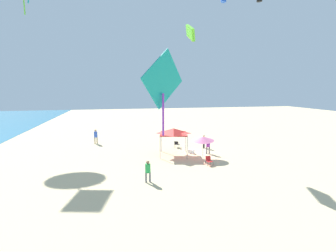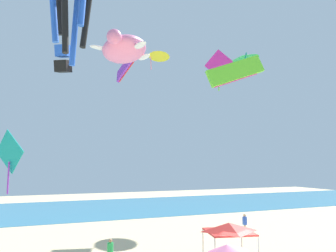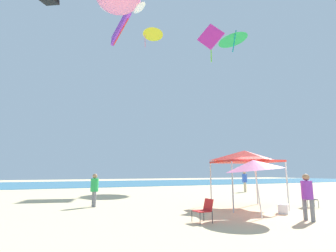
{
  "view_description": "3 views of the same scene",
  "coord_description": "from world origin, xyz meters",
  "px_view_note": "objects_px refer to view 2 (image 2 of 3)",
  "views": [
    {
      "loc": [
        -24.25,
        7.66,
        7.03
      ],
      "look_at": [
        0.6,
        2.33,
        3.05
      ],
      "focal_mm": 25.57,
      "sensor_mm": 36.0,
      "label": 1
    },
    {
      "loc": [
        -11.91,
        -16.76,
        6.66
      ],
      "look_at": [
        -0.67,
        11.01,
        10.18
      ],
      "focal_mm": 34.82,
      "sensor_mm": 36.0,
      "label": 2
    },
    {
      "loc": [
        -9.45,
        -9.0,
        1.78
      ],
      "look_at": [
        -0.67,
        10.2,
        5.45
      ],
      "focal_mm": 28.33,
      "sensor_mm": 36.0,
      "label": 3
    }
  ],
  "objects_px": {
    "kite_delta_yellow": "(159,55)",
    "kite_diamond_magenta": "(218,65)",
    "canopy_tent": "(229,228)",
    "kite_parafoil_lime": "(235,72)",
    "kite_turtle_pink": "(124,49)",
    "person_kite_handler": "(245,222)",
    "kite_box_blue": "(63,59)",
    "kite_parafoil_purple": "(126,66)",
    "kite_diamond_teal": "(10,154)",
    "beach_umbrella": "(227,248)",
    "person_far_stroller": "(110,250)",
    "kite_delta_green": "(243,58)"
  },
  "relations": [
    {
      "from": "beach_umbrella",
      "to": "kite_turtle_pink",
      "type": "bearing_deg",
      "value": 102.18
    },
    {
      "from": "canopy_tent",
      "to": "kite_turtle_pink",
      "type": "distance_m",
      "value": 18.56
    },
    {
      "from": "kite_parafoil_lime",
      "to": "kite_delta_green",
      "type": "distance_m",
      "value": 26.46
    },
    {
      "from": "person_far_stroller",
      "to": "kite_diamond_magenta",
      "type": "xyz_separation_m",
      "value": [
        16.17,
        12.58,
        18.19
      ]
    },
    {
      "from": "canopy_tent",
      "to": "kite_parafoil_lime",
      "type": "distance_m",
      "value": 10.09
    },
    {
      "from": "kite_parafoil_lime",
      "to": "kite_box_blue",
      "type": "distance_m",
      "value": 14.69
    },
    {
      "from": "canopy_tent",
      "to": "beach_umbrella",
      "type": "relative_size",
      "value": 1.41
    },
    {
      "from": "beach_umbrella",
      "to": "kite_parafoil_purple",
      "type": "distance_m",
      "value": 23.9
    },
    {
      "from": "kite_parafoil_lime",
      "to": "kite_turtle_pink",
      "type": "distance_m",
      "value": 13.46
    },
    {
      "from": "person_far_stroller",
      "to": "kite_box_blue",
      "type": "distance_m",
      "value": 15.68
    },
    {
      "from": "person_far_stroller",
      "to": "kite_parafoil_lime",
      "type": "bearing_deg",
      "value": 48.44
    },
    {
      "from": "person_far_stroller",
      "to": "person_kite_handler",
      "type": "bearing_deg",
      "value": 105.73
    },
    {
      "from": "beach_umbrella",
      "to": "person_kite_handler",
      "type": "height_order",
      "value": "beach_umbrella"
    },
    {
      "from": "kite_delta_green",
      "to": "kite_parafoil_lime",
      "type": "bearing_deg",
      "value": 173.55
    },
    {
      "from": "kite_diamond_teal",
      "to": "kite_delta_green",
      "type": "xyz_separation_m",
      "value": [
        27.87,
        14.71,
        14.2
      ]
    },
    {
      "from": "canopy_tent",
      "to": "kite_box_blue",
      "type": "bearing_deg",
      "value": 138.13
    },
    {
      "from": "kite_diamond_teal",
      "to": "kite_diamond_magenta",
      "type": "relative_size",
      "value": 0.72
    },
    {
      "from": "kite_delta_green",
      "to": "canopy_tent",
      "type": "bearing_deg",
      "value": 171.81
    },
    {
      "from": "kite_delta_yellow",
      "to": "kite_diamond_magenta",
      "type": "xyz_separation_m",
      "value": [
        5.65,
        -6.46,
        -2.69
      ]
    },
    {
      "from": "kite_turtle_pink",
      "to": "kite_diamond_magenta",
      "type": "relative_size",
      "value": 1.23
    },
    {
      "from": "person_far_stroller",
      "to": "kite_diamond_teal",
      "type": "height_order",
      "value": "kite_diamond_teal"
    },
    {
      "from": "canopy_tent",
      "to": "person_kite_handler",
      "type": "relative_size",
      "value": 1.81
    },
    {
      "from": "kite_parafoil_lime",
      "to": "beach_umbrella",
      "type": "bearing_deg",
      "value": 41.49
    },
    {
      "from": "kite_parafoil_purple",
      "to": "person_far_stroller",
      "type": "bearing_deg",
      "value": 151.69
    },
    {
      "from": "kite_diamond_teal",
      "to": "kite_turtle_pink",
      "type": "xyz_separation_m",
      "value": [
        8.75,
        6.52,
        10.08
      ]
    },
    {
      "from": "canopy_tent",
      "to": "kite_diamond_magenta",
      "type": "distance_m",
      "value": 24.99
    },
    {
      "from": "kite_turtle_pink",
      "to": "kite_delta_green",
      "type": "height_order",
      "value": "kite_delta_green"
    },
    {
      "from": "kite_parafoil_lime",
      "to": "kite_parafoil_purple",
      "type": "xyz_separation_m",
      "value": [
        -2.65,
        17.17,
        4.99
      ]
    },
    {
      "from": "kite_diamond_magenta",
      "to": "canopy_tent",
      "type": "bearing_deg",
      "value": 109.21
    },
    {
      "from": "kite_diamond_magenta",
      "to": "kite_box_blue",
      "type": "bearing_deg",
      "value": 69.35
    },
    {
      "from": "beach_umbrella",
      "to": "person_far_stroller",
      "type": "height_order",
      "value": "beach_umbrella"
    },
    {
      "from": "kite_parafoil_lime",
      "to": "kite_box_blue",
      "type": "relative_size",
      "value": 1.61
    },
    {
      "from": "kite_delta_yellow",
      "to": "kite_diamond_magenta",
      "type": "bearing_deg",
      "value": -15.83
    },
    {
      "from": "person_kite_handler",
      "to": "kite_diamond_teal",
      "type": "distance_m",
      "value": 21.99
    },
    {
      "from": "kite_diamond_magenta",
      "to": "person_far_stroller",
      "type": "bearing_deg",
      "value": 86.7
    },
    {
      "from": "kite_turtle_pink",
      "to": "kite_box_blue",
      "type": "distance_m",
      "value": 5.93
    },
    {
      "from": "person_far_stroller",
      "to": "kite_turtle_pink",
      "type": "xyz_separation_m",
      "value": [
        2.37,
        6.57,
        16.37
      ]
    },
    {
      "from": "kite_delta_green",
      "to": "person_far_stroller",
      "type": "bearing_deg",
      "value": 154.61
    },
    {
      "from": "kite_parafoil_lime",
      "to": "kite_delta_yellow",
      "type": "distance_m",
      "value": 26.3
    },
    {
      "from": "canopy_tent",
      "to": "kite_parafoil_purple",
      "type": "distance_m",
      "value": 21.79
    },
    {
      "from": "kite_diamond_teal",
      "to": "kite_parafoil_purple",
      "type": "height_order",
      "value": "kite_parafoil_purple"
    },
    {
      "from": "canopy_tent",
      "to": "person_kite_handler",
      "type": "bearing_deg",
      "value": 49.86
    },
    {
      "from": "kite_delta_yellow",
      "to": "kite_parafoil_purple",
      "type": "xyz_separation_m",
      "value": [
        -6.52,
        -7.1,
        -4.38
      ]
    },
    {
      "from": "kite_turtle_pink",
      "to": "kite_box_blue",
      "type": "bearing_deg",
      "value": -45.21
    },
    {
      "from": "beach_umbrella",
      "to": "kite_parafoil_purple",
      "type": "xyz_separation_m",
      "value": [
        -1.13,
        18.2,
        15.45
      ]
    },
    {
      "from": "kite_delta_yellow",
      "to": "kite_delta_green",
      "type": "distance_m",
      "value": 11.79
    },
    {
      "from": "canopy_tent",
      "to": "kite_turtle_pink",
      "type": "height_order",
      "value": "kite_turtle_pink"
    },
    {
      "from": "kite_turtle_pink",
      "to": "kite_diamond_magenta",
      "type": "xyz_separation_m",
      "value": [
        13.8,
        6.01,
        1.82
      ]
    },
    {
      "from": "kite_parafoil_purple",
      "to": "kite_delta_green",
      "type": "bearing_deg",
      "value": -90.61
    },
    {
      "from": "kite_delta_yellow",
      "to": "kite_parafoil_purple",
      "type": "distance_m",
      "value": 10.58
    }
  ]
}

